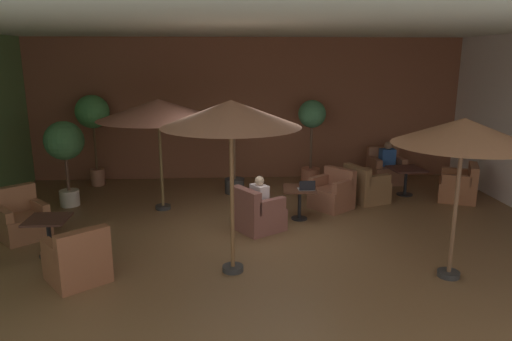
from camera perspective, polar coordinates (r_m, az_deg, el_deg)
The scene contains 24 objects.
ground_plane at distance 8.38m, azimuth 0.18°, elevation -8.41°, with size 11.28×8.91×0.02m, color brown.
wall_back_brick at distance 12.25m, azimuth -1.10°, elevation 7.47°, with size 11.28×0.08×3.63m, color brown.
ceiling_slab at distance 7.78m, azimuth 0.20°, elevation 17.51°, with size 11.28×8.91×0.06m, color silver.
cafe_table_front_left at distance 9.25m, azimuth 5.36°, elevation -2.98°, with size 0.70×0.70×0.64m.
armchair_front_left_north at distance 10.06m, azimuth 9.31°, elevation -2.81°, with size 1.02×1.03×0.84m.
armchair_front_left_east at distance 8.68m, azimuth 0.19°, elevation -5.35°, with size 1.04×1.03×0.84m.
cafe_table_front_right at distance 8.24m, azimuth -24.02°, elevation -6.42°, with size 0.65×0.65×0.64m.
armchair_front_right_north at distance 7.25m, azimuth -20.93°, elevation -10.27°, with size 1.06×1.07×0.84m.
armchair_front_right_east at distance 9.35m, azimuth -26.73°, elevation -5.41°, with size 1.08×1.08×0.89m.
cafe_table_mid_center at distance 11.36m, azimuth 17.86°, elevation -0.41°, with size 0.80×0.80×0.64m.
armchair_mid_center_north at distance 12.42m, azimuth 15.55°, elevation 0.10°, with size 0.87×0.81×0.89m.
armchair_mid_center_east at distance 10.69m, azimuth 13.23°, elevation -2.01°, with size 0.98×1.03×0.82m.
armchair_mid_center_south at distance 11.42m, azimuth 23.55°, elevation -1.84°, with size 1.04×1.06×0.84m.
patio_umbrella_tall_red at distance 9.71m, azimuth -11.84°, elevation 7.28°, with size 2.48×2.48×2.32m.
patio_umbrella_center_beige at distance 6.55m, azimuth -3.08°, elevation 6.80°, with size 1.98×1.98×2.57m.
patio_umbrella_near_wall at distance 6.99m, azimuth 24.00°, elevation 4.23°, with size 1.92×1.92×2.34m.
potted_tree_left_corner at distance 11.60m, azimuth 6.80°, elevation 5.09°, with size 0.68×0.68×2.13m.
potted_tree_mid_left at distance 10.85m, azimuth -2.69°, elevation 3.24°, with size 0.56×0.56×1.88m.
potted_tree_mid_right at distance 12.12m, azimuth -19.30°, elevation 6.11°, with size 0.81×0.81×2.26m.
potted_tree_right_corner at distance 10.66m, azimuth -22.33°, elevation 2.76°, with size 0.82×0.82×1.84m.
patron_blue_shirt at distance 8.59m, azimuth 0.42°, elevation -2.93°, with size 0.36×0.40×0.61m.
patron_by_window at distance 12.30m, azimuth 15.74°, elevation 1.78°, with size 0.38×0.28×0.62m.
iced_drink_cup at distance 9.19m, azimuth 5.65°, elevation -1.82°, with size 0.08×0.08×0.11m, color white.
open_laptop at distance 9.07m, azimuth 6.20°, elevation -2.07°, with size 0.32×0.24×0.20m.
Camera 1 is at (-0.48, -7.75, 3.15)m, focal length 32.76 mm.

